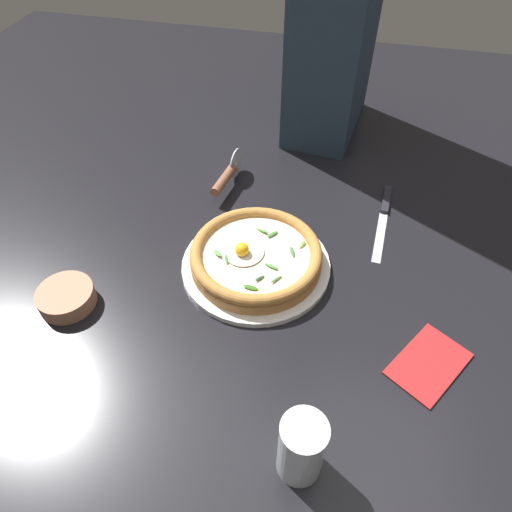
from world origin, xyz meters
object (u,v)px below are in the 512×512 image
object	(u,v)px
side_bowl	(66,297)
pizza_cutter	(227,176)
folded_napkin	(429,363)
drinking_glass	(301,450)
pizza	(256,256)
table_knife	(384,211)

from	to	relation	value
side_bowl	pizza_cutter	xyz separation A→B (m)	(0.40, -0.20, 0.02)
side_bowl	folded_napkin	bearing A→B (deg)	-88.20
folded_napkin	drinking_glass	bearing A→B (deg)	138.57
pizza	side_bowl	distance (m)	0.36
pizza_cutter	folded_napkin	size ratio (longest dim) A/B	1.12
side_bowl	table_knife	distance (m)	0.69
pizza	folded_napkin	xyz separation A→B (m)	(-0.15, -0.33, -0.03)
pizza	drinking_glass	xyz separation A→B (m)	(-0.36, -0.15, 0.02)
folded_napkin	table_knife	bearing A→B (deg)	13.24
side_bowl	pizza_cutter	bearing A→B (deg)	-25.98
pizza_cutter	pizza	bearing A→B (deg)	-152.01
drinking_glass	side_bowl	bearing A→B (deg)	67.94
pizza	table_knife	size ratio (longest dim) A/B	1.03
side_bowl	folded_napkin	xyz separation A→B (m)	(0.02, -0.65, -0.01)
side_bowl	drinking_glass	bearing A→B (deg)	-112.06
pizza_cutter	folded_napkin	xyz separation A→B (m)	(-0.38, -0.46, -0.03)
drinking_glass	folded_napkin	size ratio (longest dim) A/B	0.88
drinking_glass	folded_napkin	bearing A→B (deg)	-41.43
side_bowl	drinking_glass	size ratio (longest dim) A/B	0.84
side_bowl	pizza_cutter	distance (m)	0.45
pizza	side_bowl	bearing A→B (deg)	117.80
table_knife	folded_napkin	xyz separation A→B (m)	(-0.38, -0.09, 0.00)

